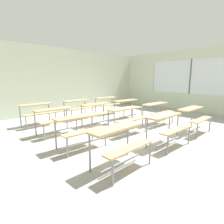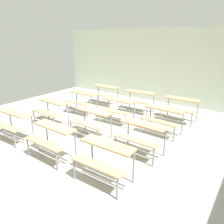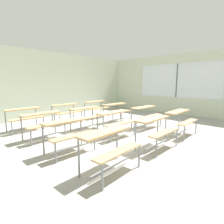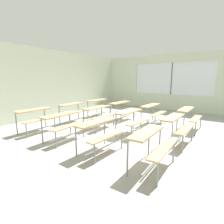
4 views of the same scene
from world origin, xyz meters
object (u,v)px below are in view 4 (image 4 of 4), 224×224
Objects in this scene: desk_bench_r2c0 at (63,121)px; desk_bench_r2c2 at (122,107)px; desk_bench_r3c0 at (35,115)px; desk_bench_r1c0 at (99,130)px; desk_bench_r2c1 at (99,112)px; desk_bench_r0c0 at (152,141)px; desk_bench_r1c2 at (153,110)px; desk_bench_r0c2 at (189,114)px; desk_bench_r1c1 at (132,117)px; desk_bench_r3c1 at (73,108)px; desk_bench_r3c2 at (99,104)px; desk_bench_r0c1 at (177,124)px.

desk_bench_r2c2 is at bearing -2.42° from desk_bench_r2c0.
desk_bench_r3c0 is at bearing 88.81° from desk_bench_r2c0.
desk_bench_r2c1 is at bearing 41.99° from desk_bench_r1c0.
desk_bench_r2c2 is (3.11, 2.64, 0.00)m from desk_bench_r0c0.
desk_bench_r1c0 is 3.17m from desk_bench_r1c2.
desk_bench_r2c0 and desk_bench_r2c2 have the same top height.
desk_bench_r0c2 and desk_bench_r2c0 have the same top height.
desk_bench_r0c2 is 3.37m from desk_bench_r1c0.
desk_bench_r3c0 is (-1.60, 2.67, 0.00)m from desk_bench_r1c1.
desk_bench_r3c0 is (0.02, 2.70, 0.00)m from desk_bench_r1c0.
desk_bench_r0c0 is at bearing -90.97° from desk_bench_r3c0.
desk_bench_r3c1 is 1.01× the size of desk_bench_r3c2.
desk_bench_r2c1 and desk_bench_r3c2 have the same top height.
desk_bench_r0c1 is at bearing -116.70° from desk_bench_r2c2.
desk_bench_r1c2 and desk_bench_r2c0 have the same top height.
desk_bench_r1c0 is (-0.00, 1.30, 0.00)m from desk_bench_r0c0.
desk_bench_r2c0 is 3.39m from desk_bench_r3c2.
desk_bench_r2c1 is at bearing -140.08° from desk_bench_r3c2.
desk_bench_r0c0 and desk_bench_r3c1 have the same top height.
desk_bench_r0c0 and desk_bench_r2c2 have the same top height.
desk_bench_r3c2 is (0.00, 2.67, 0.00)m from desk_bench_r1c2.
desk_bench_r0c1 is 1.49m from desk_bench_r0c2.
desk_bench_r2c1 and desk_bench_r3c1 have the same top height.
desk_bench_r1c0 is (-1.61, 1.31, 0.00)m from desk_bench_r0c1.
desk_bench_r1c0 is 1.00× the size of desk_bench_r3c1.
desk_bench_r3c2 is (1.55, -0.03, 0.00)m from desk_bench_r3c1.
desk_bench_r2c0 is at bearing 177.10° from desk_bench_r2c1.
desk_bench_r1c0 is 1.62m from desk_bench_r1c1.
desk_bench_r2c0 is 0.99× the size of desk_bench_r2c2.
desk_bench_r1c2 is at bearing -84.89° from desk_bench_r2c2.
desk_bench_r2c1 is at bearing -176.96° from desk_bench_r2c2.
desk_bench_r3c0 is at bearing 140.92° from desk_bench_r1c2.
desk_bench_r1c0 is 4.14m from desk_bench_r3c2.
desk_bench_r0c2 is at bearing -39.67° from desk_bench_r1c1.
desk_bench_r0c0 is 2.66m from desk_bench_r2c0.
desk_bench_r2c2 is (0.02, 2.66, 0.00)m from desk_bench_r0c2.
desk_bench_r0c0 is at bearing -136.90° from desk_bench_r2c2.
desk_bench_r0c2 and desk_bench_r3c1 have the same top height.
desk_bench_r3c0 is at bearing 179.74° from desk_bench_r3c2.
desk_bench_r0c0 is 1.01× the size of desk_bench_r0c1.
desk_bench_r0c1 is 3.99m from desk_bench_r3c1.
desk_bench_r2c2 is at bearing 43.93° from desk_bench_r1c1.
desk_bench_r2c1 is 1.01× the size of desk_bench_r3c2.
desk_bench_r0c2 is at bearing -2.34° from desk_bench_r0c0.
desk_bench_r0c0 is at bearing -88.32° from desk_bench_r1c0.
desk_bench_r0c1 and desk_bench_r2c1 have the same top height.
desk_bench_r3c0 and desk_bench_r3c1 have the same top height.
desk_bench_r0c1 is at bearing -91.00° from desk_bench_r2c1.
desk_bench_r0c1 is at bearing 179.34° from desk_bench_r0c2.
desk_bench_r1c2 is at bearing 40.41° from desk_bench_r0c1.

